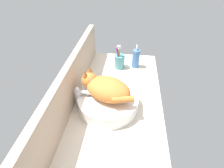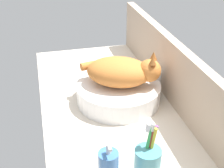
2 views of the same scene
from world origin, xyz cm
name	(u,v)px [view 1 (image 1 of 2)]	position (x,y,z in cm)	size (l,w,h in cm)	color
ground_plane	(115,106)	(0.00, 0.00, -2.00)	(120.62, 54.30, 4.00)	beige
backsplash_panel	(71,84)	(0.00, 25.35, 12.26)	(120.62, 3.60, 24.52)	tan
sink_basin	(108,102)	(-3.16, 3.80, 3.86)	(33.73, 33.73, 7.73)	white
cat	(106,88)	(-2.70, 5.09, 13.49)	(25.38, 30.16, 14.00)	#CC7533
faucet	(80,96)	(-4.17, 19.41, 7.30)	(3.60, 11.85, 13.60)	silver
soap_dispenser	(136,59)	(41.71, -10.85, 7.11)	(5.46, 5.46, 17.25)	#3F72B2
toothbrush_cup	(119,61)	(39.05, 1.13, 5.61)	(7.67, 7.67, 18.70)	teal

